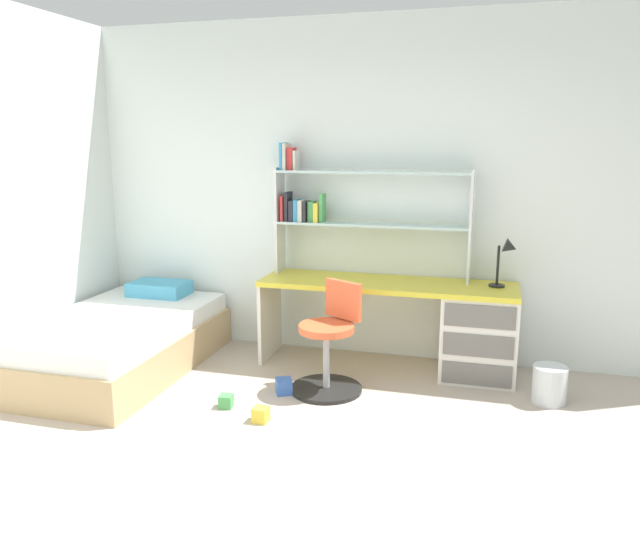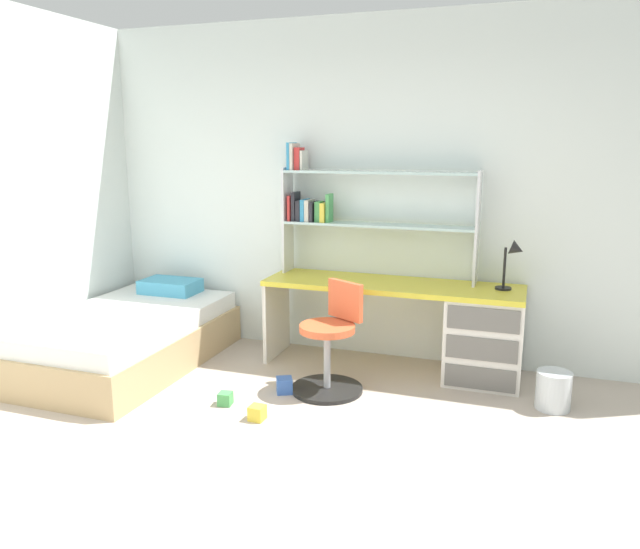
% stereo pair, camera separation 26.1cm
% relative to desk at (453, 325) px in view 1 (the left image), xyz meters
% --- Properties ---
extents(ground_plane, '(5.99, 6.14, 0.02)m').
position_rel_desk_xyz_m(ground_plane, '(-0.64, -2.27, -0.40)').
color(ground_plane, '#B2A393').
extents(room_shell, '(5.99, 6.14, 2.76)m').
position_rel_desk_xyz_m(room_shell, '(-1.92, -0.98, 0.99)').
color(room_shell, silver).
rests_on(room_shell, ground_plane).
extents(desk, '(2.00, 0.56, 0.70)m').
position_rel_desk_xyz_m(desk, '(0.00, 0.00, 0.00)').
color(desk, gold).
rests_on(desk, ground_plane).
extents(bookshelf_hutch, '(1.57, 0.22, 1.07)m').
position_rel_desk_xyz_m(bookshelf_hutch, '(-0.90, 0.16, 0.90)').
color(bookshelf_hutch, silver).
rests_on(bookshelf_hutch, desk).
extents(desk_lamp, '(0.20, 0.17, 0.38)m').
position_rel_desk_xyz_m(desk_lamp, '(0.36, 0.03, 0.56)').
color(desk_lamp, black).
rests_on(desk_lamp, desk).
extents(swivel_chair, '(0.52, 0.52, 0.79)m').
position_rel_desk_xyz_m(swivel_chair, '(-0.84, -0.57, -0.08)').
color(swivel_chair, black).
rests_on(swivel_chair, ground_plane).
extents(bed_platform, '(1.12, 1.83, 0.57)m').
position_rel_desk_xyz_m(bed_platform, '(-2.55, -0.62, -0.17)').
color(bed_platform, tan).
rests_on(bed_platform, ground_plane).
extents(waste_bin, '(0.23, 0.23, 0.26)m').
position_rel_desk_xyz_m(waste_bin, '(0.69, -0.38, -0.26)').
color(waste_bin, silver).
rests_on(waste_bin, ground_plane).
extents(toy_block_green_0, '(0.10, 0.10, 0.09)m').
position_rel_desk_xyz_m(toy_block_green_0, '(-1.44, -1.06, -0.35)').
color(toy_block_green_0, '#479E51').
rests_on(toy_block_green_0, ground_plane).
extents(toy_block_blue_1, '(0.15, 0.15, 0.11)m').
position_rel_desk_xyz_m(toy_block_blue_1, '(-1.14, -0.73, -0.34)').
color(toy_block_blue_1, '#3860B7').
rests_on(toy_block_blue_1, ground_plane).
extents(toy_block_yellow_2, '(0.10, 0.10, 0.10)m').
position_rel_desk_xyz_m(toy_block_yellow_2, '(-1.14, -1.20, -0.34)').
color(toy_block_yellow_2, gold).
rests_on(toy_block_yellow_2, ground_plane).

